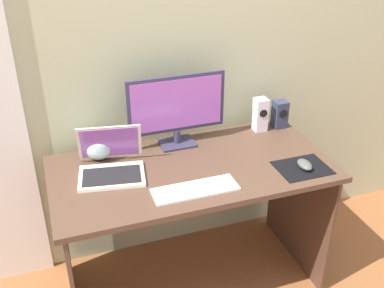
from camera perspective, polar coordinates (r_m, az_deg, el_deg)
ground_plane at (r=2.70m, az=-0.01°, el=-16.40°), size 8.00×8.00×0.00m
wall_back at (r=2.38m, az=-3.24°, el=12.50°), size 6.00×0.04×2.50m
desk at (r=2.32m, az=-0.01°, el=-6.16°), size 1.35×0.67×0.75m
monitor at (r=2.33m, az=-1.83°, el=4.47°), size 0.51×0.14×0.38m
speaker_right at (r=2.62m, az=10.79°, el=3.65°), size 0.07×0.07×0.15m
speaker_near_monitor at (r=2.56m, az=8.43°, el=3.62°), size 0.07×0.07×0.19m
laptop at (r=2.20m, az=-9.97°, el=-2.52°), size 0.34×0.32×0.21m
fishbowl at (r=2.32m, az=-11.51°, el=0.06°), size 0.16×0.16×0.16m
keyboard_external at (r=2.06m, az=0.40°, el=-5.64°), size 0.39×0.13×0.01m
mousepad at (r=2.28m, az=13.48°, el=-2.87°), size 0.25×0.20×0.00m
mouse at (r=2.27m, az=13.77°, el=-2.49°), size 0.06×0.10×0.04m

